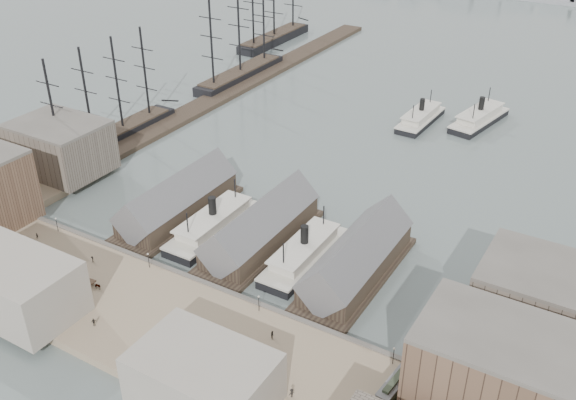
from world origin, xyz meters
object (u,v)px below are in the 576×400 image
Objects in this scene: ferry_docked_west at (214,224)px; tram at (395,387)px; horse_cart_center at (95,285)px; horse_cart_right at (205,342)px; horse_cart_left at (59,257)px.

tram is at bearing -25.33° from ferry_docked_west.
horse_cart_right reaches higher than horse_cart_center.
tram reaches higher than horse_cart_left.
horse_cart_left is 46.90m from horse_cart_right.
horse_cart_center is (-68.44, -4.79, -1.07)m from tram.
horse_cart_left reaches higher than horse_cart_right.
tram is 83.20m from horse_cart_left.
tram is 2.13× the size of horse_cart_center.
horse_cart_left is at bearing -173.00° from tram.
horse_cart_right is at bearing -99.02° from horse_cart_center.
horse_cart_left reaches higher than horse_cart_center.
horse_cart_right is (46.59, -5.37, -0.02)m from horse_cart_left.
ferry_docked_west is 6.52× the size of horse_cart_left.
tram reaches higher than horse_cart_center.
ferry_docked_west reaches higher than horse_cart_right.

